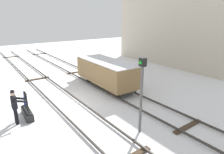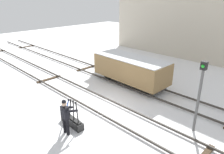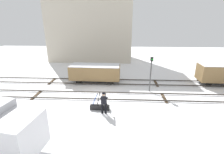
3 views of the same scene
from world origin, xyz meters
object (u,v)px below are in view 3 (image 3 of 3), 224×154
Objects in this scene: switch_lever_frame at (100,107)px; freight_car_far_end at (95,72)px; rail_worker at (104,102)px; signal_post at (151,71)px.

switch_lever_frame is 0.28× the size of freight_car_far_end.
freight_car_far_end reaches higher than rail_worker.
switch_lever_frame is 0.88× the size of rail_worker.
signal_post is 6.11m from freight_car_far_end.
freight_car_far_end is (-1.22, 5.87, 0.94)m from switch_lever_frame.
freight_car_far_end is (-1.60, 6.41, 0.21)m from rail_worker.
signal_post reaches higher than freight_car_far_end.
rail_worker is at bearing -74.53° from freight_car_far_end.
freight_car_far_end reaches higher than switch_lever_frame.
signal_post is (4.07, 4.31, 1.14)m from rail_worker.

